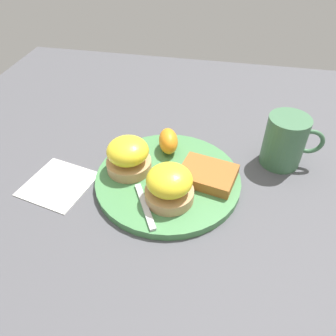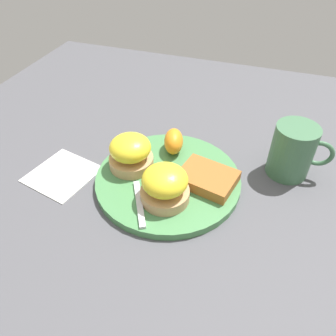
# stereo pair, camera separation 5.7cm
# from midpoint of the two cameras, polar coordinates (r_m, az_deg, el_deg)

# --- Properties ---
(ground_plane) EXTENTS (1.10, 1.10, 0.00)m
(ground_plane) POSITION_cam_midpoint_polar(r_m,az_deg,el_deg) (0.59, -2.75, -2.59)
(ground_plane) COLOR #4C4C51
(plate) EXTENTS (0.26, 0.26, 0.01)m
(plate) POSITION_cam_midpoint_polar(r_m,az_deg,el_deg) (0.59, -2.77, -2.10)
(plate) COLOR #47844C
(plate) RESTS_ON ground_plane
(sandwich_benedict_left) EXTENTS (0.08, 0.08, 0.06)m
(sandwich_benedict_left) POSITION_cam_midpoint_polar(r_m,az_deg,el_deg) (0.59, -9.72, 2.01)
(sandwich_benedict_left) COLOR tan
(sandwich_benedict_left) RESTS_ON plate
(sandwich_benedict_right) EXTENTS (0.08, 0.08, 0.06)m
(sandwich_benedict_right) POSITION_cam_midpoint_polar(r_m,az_deg,el_deg) (0.52, -2.88, -3.16)
(sandwich_benedict_right) COLOR tan
(sandwich_benedict_right) RESTS_ON plate
(hashbrown_patty) EXTENTS (0.11, 0.09, 0.02)m
(hashbrown_patty) POSITION_cam_midpoint_polar(r_m,az_deg,el_deg) (0.57, 4.09, -1.24)
(hashbrown_patty) COLOR #9F5F28
(hashbrown_patty) RESTS_ON plate
(orange_wedge) EXTENTS (0.05, 0.07, 0.04)m
(orange_wedge) POSITION_cam_midpoint_polar(r_m,az_deg,el_deg) (0.63, -2.54, 4.62)
(orange_wedge) COLOR orange
(orange_wedge) RESTS_ON plate
(fork) EXTENTS (0.11, 0.18, 0.00)m
(fork) POSITION_cam_midpoint_polar(r_m,az_deg,el_deg) (0.57, -8.33, -2.56)
(fork) COLOR silver
(fork) RESTS_ON plate
(cup) EXTENTS (0.11, 0.08, 0.10)m
(cup) POSITION_cam_midpoint_polar(r_m,az_deg,el_deg) (0.63, 17.35, 4.39)
(cup) COLOR #42704C
(cup) RESTS_ON ground_plane
(napkin) EXTENTS (0.13, 0.13, 0.00)m
(napkin) POSITION_cam_midpoint_polar(r_m,az_deg,el_deg) (0.63, -21.08, -2.68)
(napkin) COLOR white
(napkin) RESTS_ON ground_plane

